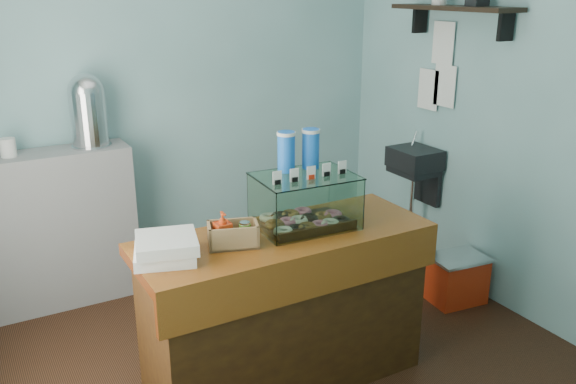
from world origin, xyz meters
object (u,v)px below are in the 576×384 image
coffee_urn (88,109)px  red_cooler (456,278)px  counter (285,308)px  display_case (303,197)px

coffee_urn → red_cooler: (2.13, -1.39, -1.19)m
counter → coffee_urn: 1.93m
display_case → coffee_urn: size_ratio=1.11×
coffee_urn → counter: bearing=-68.5°
counter → display_case: bearing=25.4°
counter → coffee_urn: coffee_urn is taller
red_cooler → counter: bearing=-165.8°
display_case → red_cooler: size_ratio=1.31×
counter → coffee_urn: size_ratio=3.24×
display_case → counter: bearing=-151.1°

